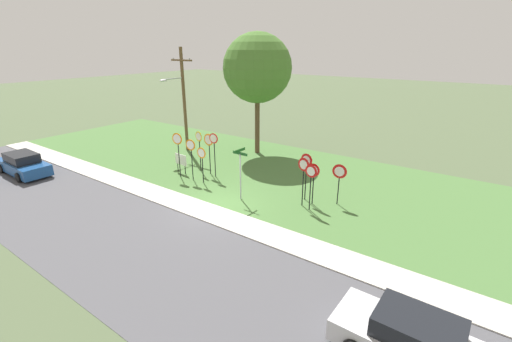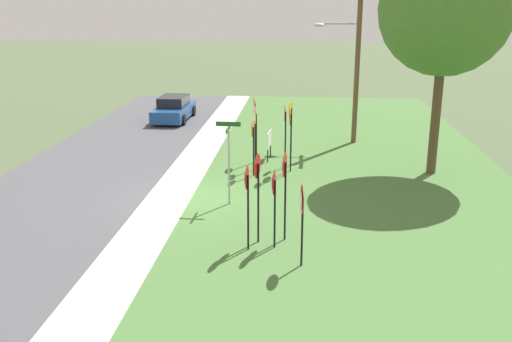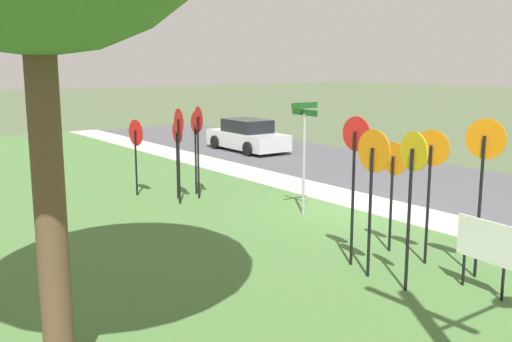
{
  "view_description": "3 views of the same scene",
  "coord_description": "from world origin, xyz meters",
  "px_view_note": "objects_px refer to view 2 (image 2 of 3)",
  "views": [
    {
      "loc": [
        11.02,
        -11.95,
        7.86
      ],
      "look_at": [
        0.27,
        3.17,
        1.07
      ],
      "focal_mm": 24.06,
      "sensor_mm": 36.0,
      "label": 1
    },
    {
      "loc": [
        18.52,
        3.77,
        6.64
      ],
      "look_at": [
        0.38,
        2.28,
        1.18
      ],
      "focal_mm": 39.89,
      "sensor_mm": 36.0,
      "label": 2
    },
    {
      "loc": [
        -10.31,
        10.92,
        3.81
      ],
      "look_at": [
        -0.1,
        3.34,
        1.46
      ],
      "focal_mm": 40.9,
      "sensor_mm": 36.0,
      "label": 3
    }
  ],
  "objects_px": {
    "stop_sign_near_left": "(254,114)",
    "yield_sign_far_right": "(247,188)",
    "stop_sign_center_tall": "(256,124)",
    "stop_sign_far_right": "(253,136)",
    "street_name_post": "(229,156)",
    "parked_hatchback_near": "(174,109)",
    "stop_sign_far_left": "(285,125)",
    "yield_sign_near_left": "(301,206)",
    "yield_sign_far_left": "(274,191)",
    "utility_pole": "(354,54)",
    "stop_sign_far_center": "(291,120)",
    "oak_tree_left": "(446,9)",
    "stop_sign_near_right": "(290,124)",
    "notice_board": "(269,141)",
    "yield_sign_center": "(257,177)",
    "yield_sign_near_right": "(284,175)"
  },
  "relations": [
    {
      "from": "stop_sign_far_center",
      "to": "stop_sign_center_tall",
      "type": "height_order",
      "value": "stop_sign_far_center"
    },
    {
      "from": "stop_sign_near_left",
      "to": "stop_sign_near_right",
      "type": "distance_m",
      "value": 1.92
    },
    {
      "from": "yield_sign_center",
      "to": "street_name_post",
      "type": "relative_size",
      "value": 0.92
    },
    {
      "from": "stop_sign_near_left",
      "to": "stop_sign_far_center",
      "type": "height_order",
      "value": "stop_sign_near_left"
    },
    {
      "from": "stop_sign_center_tall",
      "to": "yield_sign_far_right",
      "type": "xyz_separation_m",
      "value": [
        7.82,
        0.41,
        -0.07
      ]
    },
    {
      "from": "oak_tree_left",
      "to": "parked_hatchback_near",
      "type": "relative_size",
      "value": 2.0
    },
    {
      "from": "yield_sign_far_left",
      "to": "yield_sign_near_left",
      "type": "bearing_deg",
      "value": 39.95
    },
    {
      "from": "utility_pole",
      "to": "oak_tree_left",
      "type": "xyz_separation_m",
      "value": [
        4.92,
        2.82,
        2.08
      ]
    },
    {
      "from": "stop_sign_center_tall",
      "to": "yield_sign_center",
      "type": "bearing_deg",
      "value": -4.1
    },
    {
      "from": "stop_sign_center_tall",
      "to": "oak_tree_left",
      "type": "xyz_separation_m",
      "value": [
        -0.06,
        7.03,
        4.45
      ]
    },
    {
      "from": "parked_hatchback_near",
      "to": "stop_sign_near_left",
      "type": "bearing_deg",
      "value": 32.72
    },
    {
      "from": "yield_sign_far_right",
      "to": "notice_board",
      "type": "relative_size",
      "value": 1.93
    },
    {
      "from": "stop_sign_center_tall",
      "to": "yield_sign_center",
      "type": "distance_m",
      "value": 7.31
    },
    {
      "from": "yield_sign_near_left",
      "to": "street_name_post",
      "type": "height_order",
      "value": "street_name_post"
    },
    {
      "from": "stop_sign_far_right",
      "to": "yield_sign_near_right",
      "type": "relative_size",
      "value": 0.86
    },
    {
      "from": "stop_sign_center_tall",
      "to": "parked_hatchback_near",
      "type": "xyz_separation_m",
      "value": [
        -9.74,
        -5.54,
        -1.25
      ]
    },
    {
      "from": "utility_pole",
      "to": "stop_sign_far_right",
      "type": "bearing_deg",
      "value": -35.75
    },
    {
      "from": "stop_sign_far_left",
      "to": "street_name_post",
      "type": "relative_size",
      "value": 1.0
    },
    {
      "from": "street_name_post",
      "to": "yield_sign_near_right",
      "type": "bearing_deg",
      "value": 35.85
    },
    {
      "from": "stop_sign_center_tall",
      "to": "stop_sign_near_left",
      "type": "bearing_deg",
      "value": 178.46
    },
    {
      "from": "yield_sign_near_left",
      "to": "stop_sign_far_center",
      "type": "bearing_deg",
      "value": 176.54
    },
    {
      "from": "stop_sign_near_right",
      "to": "stop_sign_far_right",
      "type": "distance_m",
      "value": 1.64
    },
    {
      "from": "yield_sign_near_left",
      "to": "notice_board",
      "type": "distance_m",
      "value": 10.31
    },
    {
      "from": "yield_sign_far_right",
      "to": "stop_sign_center_tall",
      "type": "bearing_deg",
      "value": -172.75
    },
    {
      "from": "stop_sign_near_left",
      "to": "stop_sign_far_right",
      "type": "relative_size",
      "value": 1.27
    },
    {
      "from": "street_name_post",
      "to": "oak_tree_left",
      "type": "distance_m",
      "value": 9.84
    },
    {
      "from": "stop_sign_near_right",
      "to": "street_name_post",
      "type": "bearing_deg",
      "value": -24.1
    },
    {
      "from": "yield_sign_far_left",
      "to": "oak_tree_left",
      "type": "relative_size",
      "value": 0.25
    },
    {
      "from": "yield_sign_near_right",
      "to": "notice_board",
      "type": "height_order",
      "value": "yield_sign_near_right"
    },
    {
      "from": "stop_sign_near_left",
      "to": "stop_sign_center_tall",
      "type": "relative_size",
      "value": 1.11
    },
    {
      "from": "stop_sign_near_left",
      "to": "yield_sign_center",
      "type": "xyz_separation_m",
      "value": [
        8.27,
        0.78,
        -0.13
      ]
    },
    {
      "from": "notice_board",
      "to": "parked_hatchback_near",
      "type": "relative_size",
      "value": 0.28
    },
    {
      "from": "stop_sign_near_left",
      "to": "yield_sign_near_left",
      "type": "distance_m",
      "value": 9.9
    },
    {
      "from": "oak_tree_left",
      "to": "street_name_post",
      "type": "bearing_deg",
      "value": -60.66
    },
    {
      "from": "stop_sign_center_tall",
      "to": "yield_sign_far_right",
      "type": "bearing_deg",
      "value": -6.15
    },
    {
      "from": "stop_sign_far_right",
      "to": "utility_pole",
      "type": "distance_m",
      "value": 7.72
    },
    {
      "from": "street_name_post",
      "to": "parked_hatchback_near",
      "type": "height_order",
      "value": "street_name_post"
    },
    {
      "from": "stop_sign_near_left",
      "to": "stop_sign_center_tall",
      "type": "bearing_deg",
      "value": -3.0
    },
    {
      "from": "stop_sign_center_tall",
      "to": "utility_pole",
      "type": "xyz_separation_m",
      "value": [
        -4.99,
        4.21,
        2.36
      ]
    },
    {
      "from": "stop_sign_near_right",
      "to": "parked_hatchback_near",
      "type": "distance_m",
      "value": 12.18
    },
    {
      "from": "stop_sign_near_right",
      "to": "oak_tree_left",
      "type": "bearing_deg",
      "value": 94.08
    },
    {
      "from": "notice_board",
      "to": "oak_tree_left",
      "type": "height_order",
      "value": "oak_tree_left"
    },
    {
      "from": "stop_sign_far_center",
      "to": "yield_sign_near_right",
      "type": "height_order",
      "value": "stop_sign_far_center"
    },
    {
      "from": "yield_sign_far_right",
      "to": "stop_sign_far_right",
      "type": "bearing_deg",
      "value": -172.04
    },
    {
      "from": "stop_sign_near_left",
      "to": "stop_sign_far_center",
      "type": "distance_m",
      "value": 1.56
    },
    {
      "from": "stop_sign_near_right",
      "to": "notice_board",
      "type": "bearing_deg",
      "value": -149.11
    },
    {
      "from": "yield_sign_near_left",
      "to": "parked_hatchback_near",
      "type": "distance_m",
      "value": 19.9
    },
    {
      "from": "yield_sign_center",
      "to": "utility_pole",
      "type": "height_order",
      "value": "utility_pole"
    },
    {
      "from": "stop_sign_far_left",
      "to": "stop_sign_center_tall",
      "type": "distance_m",
      "value": 1.44
    },
    {
      "from": "stop_sign_near_left",
      "to": "yield_sign_far_right",
      "type": "xyz_separation_m",
      "value": [
        8.81,
        0.54,
        -0.28
      ]
    }
  ]
}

